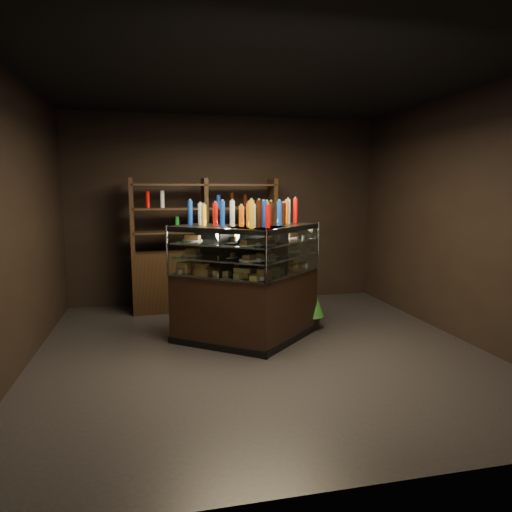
{
  "coord_description": "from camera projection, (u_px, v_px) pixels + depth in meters",
  "views": [
    {
      "loc": [
        -1.14,
        -4.88,
        1.82
      ],
      "look_at": [
        -0.01,
        0.22,
        1.06
      ],
      "focal_mm": 32.0,
      "sensor_mm": 36.0,
      "label": 1
    }
  ],
  "objects": [
    {
      "name": "back_shelving",
      "position": [
        206.0,
        269.0,
        7.03
      ],
      "size": [
        2.22,
        0.51,
        2.0
      ],
      "rotation": [
        0.0,
        0.0,
        0.04
      ],
      "color": "black",
      "rests_on": "ground"
    },
    {
      "name": "display_case",
      "position": [
        250.0,
        303.0,
        5.5
      ],
      "size": [
        1.94,
        1.37,
        1.42
      ],
      "rotation": [
        0.0,
        0.0,
        0.06
      ],
      "color": "black",
      "rests_on": "ground"
    },
    {
      "name": "ground",
      "position": [
        261.0,
        350.0,
        5.22
      ],
      "size": [
        5.0,
        5.0,
        0.0
      ],
      "primitive_type": "plane",
      "color": "black",
      "rests_on": "ground"
    },
    {
      "name": "food_display",
      "position": [
        250.0,
        255.0,
        5.41
      ],
      "size": [
        1.58,
        0.94,
        0.44
      ],
      "color": "#CB8348",
      "rests_on": "display_case"
    },
    {
      "name": "bottles_top",
      "position": [
        250.0,
        214.0,
        5.35
      ],
      "size": [
        1.4,
        0.8,
        0.3
      ],
      "color": "#B20C0A",
      "rests_on": "display_case"
    },
    {
      "name": "room_shell",
      "position": [
        261.0,
        179.0,
        4.95
      ],
      "size": [
        5.02,
        5.02,
        3.01
      ],
      "color": "black",
      "rests_on": "ground"
    },
    {
      "name": "potted_conifer",
      "position": [
        311.0,
        298.0,
        6.02
      ],
      "size": [
        0.34,
        0.34,
        0.72
      ],
      "rotation": [
        0.0,
        0.0,
        -0.33
      ],
      "color": "black",
      "rests_on": "ground"
    }
  ]
}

